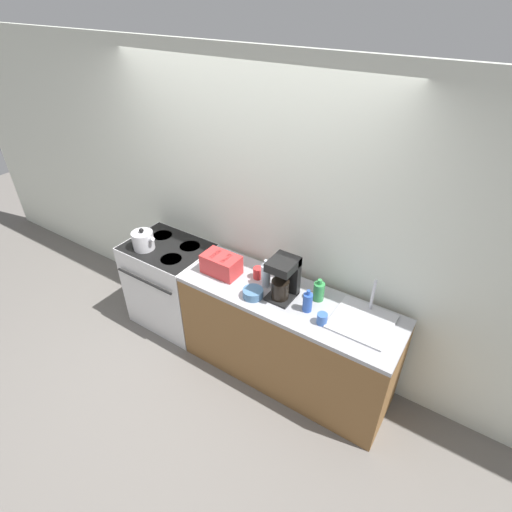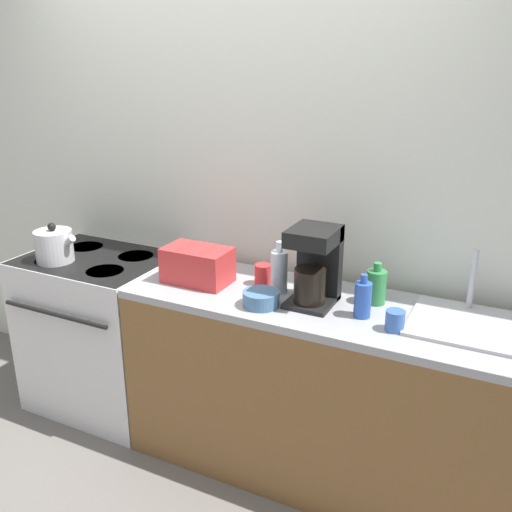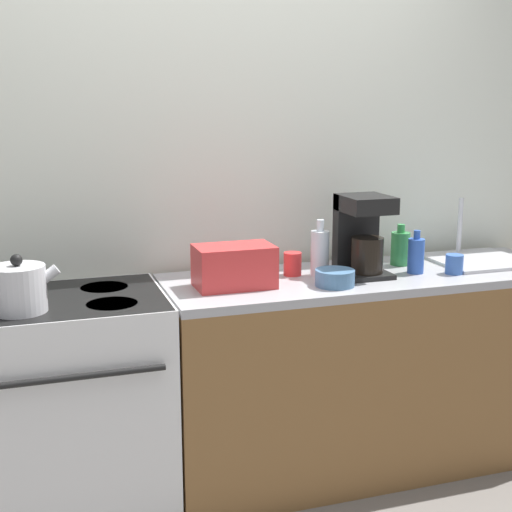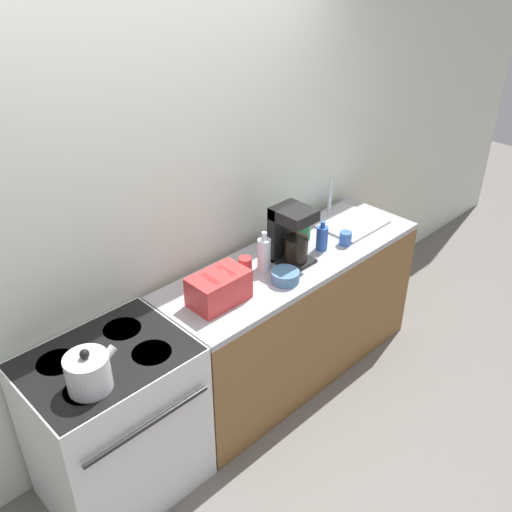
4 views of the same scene
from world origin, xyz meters
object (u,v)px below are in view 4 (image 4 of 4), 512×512
(stove, at_px, (117,423))
(kettle, at_px, (89,372))
(coffee_maker, at_px, (290,233))
(cup_red, at_px, (245,265))
(bottle_green, at_px, (304,228))
(bottle_blue, at_px, (322,238))
(bowl, at_px, (285,276))
(bottle_clear, at_px, (264,254))
(toaster, at_px, (219,288))
(cup_blue, at_px, (345,238))

(stove, xyz_separation_m, kettle, (-0.15, -0.13, 0.52))
(coffee_maker, relative_size, cup_red, 3.47)
(stove, bearing_deg, cup_red, 4.11)
(stove, relative_size, bottle_green, 4.75)
(bottle_blue, xyz_separation_m, bowl, (-0.43, -0.09, -0.05))
(bowl, bearing_deg, cup_red, 114.19)
(kettle, xyz_separation_m, coffee_maker, (1.41, 0.12, 0.09))
(bottle_clear, distance_m, bottle_green, 0.44)
(bottle_clear, bearing_deg, cup_red, 156.03)
(toaster, bearing_deg, bottle_clear, 8.75)
(kettle, relative_size, coffee_maker, 0.71)
(stove, relative_size, bottle_blue, 4.73)
(coffee_maker, bearing_deg, bowl, -142.65)
(toaster, height_order, coffee_maker, coffee_maker)
(coffee_maker, xyz_separation_m, bowl, (-0.19, -0.14, -0.15))
(bottle_green, height_order, cup_red, bottle_green)
(cup_red, bearing_deg, toaster, -159.70)
(bottle_clear, distance_m, cup_red, 0.13)
(toaster, xyz_separation_m, cup_blue, (0.98, -0.09, -0.04))
(bottle_green, bearing_deg, cup_red, -176.82)
(cup_red, bearing_deg, cup_blue, -16.08)
(bowl, bearing_deg, cup_blue, 2.60)
(stove, distance_m, bottle_blue, 1.59)
(coffee_maker, height_order, bottle_clear, coffee_maker)
(coffee_maker, xyz_separation_m, bottle_blue, (0.24, -0.05, -0.10))
(stove, bearing_deg, bowl, -8.06)
(bottle_green, height_order, bowl, bottle_green)
(cup_red, bearing_deg, bowl, -65.81)
(kettle, height_order, coffee_maker, coffee_maker)
(cup_red, height_order, bowl, cup_red)
(toaster, bearing_deg, stove, 176.72)
(kettle, xyz_separation_m, bottle_blue, (1.65, 0.07, -0.01))
(bottle_blue, bearing_deg, bottle_green, 85.24)
(cup_red, bearing_deg, kettle, -169.78)
(kettle, xyz_separation_m, toaster, (0.83, 0.09, -0.00))
(stove, xyz_separation_m, bottle_green, (1.52, 0.10, 0.52))
(bottle_clear, height_order, bottle_green, bottle_clear)
(stove, height_order, cup_blue, cup_blue)
(coffee_maker, distance_m, cup_blue, 0.43)
(cup_red, bearing_deg, stove, -175.89)
(bottle_clear, xyz_separation_m, cup_red, (-0.11, 0.05, -0.05))
(coffee_maker, bearing_deg, kettle, -174.95)
(toaster, relative_size, coffee_maker, 0.91)
(stove, height_order, bottle_clear, bottle_clear)
(kettle, height_order, cup_blue, kettle)
(stove, bearing_deg, toaster, -3.28)
(stove, xyz_separation_m, bowl, (1.08, -0.15, 0.47))
(toaster, bearing_deg, coffee_maker, 3.09)
(cup_blue, bearing_deg, bottle_blue, 156.97)
(stove, height_order, kettle, kettle)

